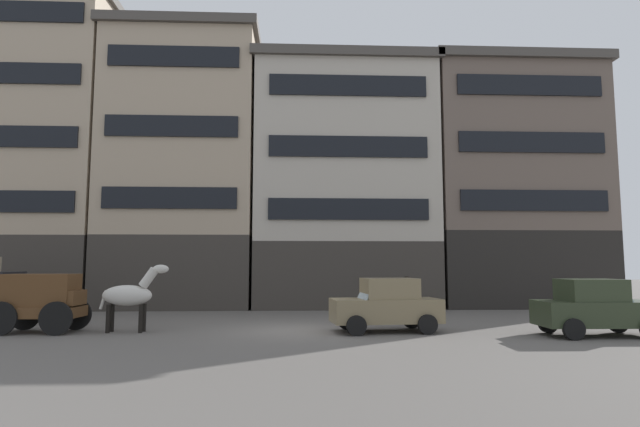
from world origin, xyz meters
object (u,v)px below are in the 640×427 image
(sedan_dark, at_px, (595,308))
(draft_horse, at_px, (130,295))
(cargo_wagon, at_px, (42,299))
(sedan_light, at_px, (386,305))
(pedestrian_officer, at_px, (407,295))
(fire_hydrant_curbside, at_px, (27,306))

(sedan_dark, bearing_deg, draft_horse, 173.68)
(sedan_dark, bearing_deg, cargo_wagon, 174.69)
(cargo_wagon, distance_m, sedan_light, 11.77)
(sedan_light, distance_m, pedestrian_officer, 4.89)
(cargo_wagon, relative_size, draft_horse, 1.26)
(draft_horse, height_order, fire_hydrant_curbside, draft_horse)
(sedan_light, bearing_deg, cargo_wagon, 178.47)
(draft_horse, distance_m, fire_hydrant_curbside, 8.90)
(draft_horse, height_order, sedan_dark, draft_horse)
(sedan_dark, xyz_separation_m, sedan_light, (-6.56, 1.39, 0.00))
(sedan_dark, distance_m, sedan_light, 6.71)
(cargo_wagon, height_order, pedestrian_officer, cargo_wagon)
(draft_horse, bearing_deg, fire_hydrant_curbside, 137.30)
(fire_hydrant_curbside, bearing_deg, pedestrian_officer, -5.82)
(cargo_wagon, height_order, draft_horse, draft_horse)
(sedan_light, height_order, pedestrian_officer, sedan_light)
(cargo_wagon, bearing_deg, sedan_light, -1.53)
(sedan_dark, xyz_separation_m, fire_hydrant_curbside, (-21.88, 7.71, -0.49))
(pedestrian_officer, bearing_deg, sedan_dark, -50.98)
(sedan_light, relative_size, pedestrian_officer, 2.14)
(fire_hydrant_curbside, bearing_deg, sedan_light, -22.41)
(sedan_light, xyz_separation_m, fire_hydrant_curbside, (-15.32, 6.32, -0.49))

